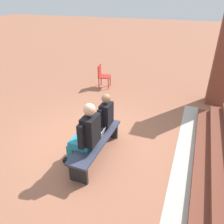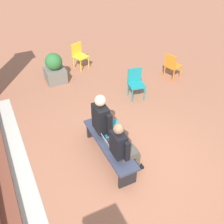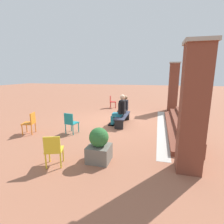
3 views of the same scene
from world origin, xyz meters
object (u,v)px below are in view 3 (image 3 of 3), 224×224
at_px(person_student, 123,108).
at_px(bench, 123,117).
at_px(plastic_chair_far_right, 30,122).
at_px(plastic_chair_foreground, 112,101).
at_px(planter, 99,146).
at_px(person_adult, 120,110).
at_px(plastic_chair_mid_courtyard, 71,122).
at_px(plastic_chair_near_bench_left, 53,149).
at_px(laptop, 123,114).

bearing_deg(person_student, bench, 7.73).
bearing_deg(plastic_chair_far_right, plastic_chair_foreground, 164.02).
height_order(person_student, planter, person_student).
xyz_separation_m(person_student, person_adult, (0.78, -0.01, 0.06)).
height_order(bench, person_student, person_student).
relative_size(plastic_chair_foreground, plastic_chair_mid_courtyard, 1.00).
bearing_deg(plastic_chair_near_bench_left, person_adult, 167.81).
xyz_separation_m(plastic_chair_near_bench_left, plastic_chair_far_right, (-2.01, -2.33, 0.00)).
height_order(bench, person_adult, person_adult).
bearing_deg(plastic_chair_mid_courtyard, person_student, 144.62).
bearing_deg(plastic_chair_far_right, person_student, 130.35).
xyz_separation_m(bench, person_student, (-0.48, -0.06, 0.34)).
distance_m(plastic_chair_foreground, plastic_chair_mid_courtyard, 5.66).
relative_size(person_adult, planter, 1.53).
bearing_deg(planter, person_adult, -177.22).
distance_m(plastic_chair_far_right, planter, 3.64).
relative_size(person_student, planter, 1.38).
xyz_separation_m(plastic_chair_far_right, plastic_chair_foreground, (-6.04, 1.73, 0.00)).
height_order(plastic_chair_foreground, planter, planter).
height_order(bench, plastic_chair_foreground, plastic_chair_foreground).
bearing_deg(plastic_chair_foreground, plastic_chair_mid_courtyard, -1.92).
xyz_separation_m(bench, plastic_chair_far_right, (2.23, -3.25, 0.13)).
xyz_separation_m(plastic_chair_far_right, plastic_chair_mid_courtyard, (-0.39, 1.54, 0.00)).
xyz_separation_m(laptop, plastic_chair_far_right, (2.27, -3.26, -0.02)).
xyz_separation_m(person_adult, laptop, (-0.35, 0.08, -0.25)).
xyz_separation_m(bench, plastic_chair_near_bench_left, (4.24, -0.92, 0.13)).
bearing_deg(laptop, person_student, -170.03).
bearing_deg(laptop, plastic_chair_far_right, -55.18).
bearing_deg(person_student, plastic_chair_foreground, -156.39).
relative_size(person_student, laptop, 4.06).
distance_m(person_student, plastic_chair_foreground, 3.65).
distance_m(person_adult, planter, 3.39).
bearing_deg(person_adult, plastic_chair_far_right, -58.82).
bearing_deg(planter, bench, -178.59).
relative_size(bench, person_student, 1.39).
distance_m(person_adult, plastic_chair_near_bench_left, 4.03).
relative_size(person_adult, plastic_chair_foreground, 1.71).
xyz_separation_m(person_student, plastic_chair_foreground, (-3.33, -1.46, -0.22)).
distance_m(plastic_chair_mid_courtyard, planter, 2.57).
bearing_deg(laptop, planter, 1.21).
height_order(person_student, plastic_chair_far_right, person_student).
bearing_deg(bench, plastic_chair_near_bench_left, -12.28).
xyz_separation_m(plastic_chair_near_bench_left, plastic_chair_mid_courtyard, (-2.40, -0.79, 0.00)).
bearing_deg(laptop, person_adult, -13.74).
bearing_deg(plastic_chair_near_bench_left, bench, 167.72).
height_order(plastic_chair_foreground, plastic_chair_mid_courtyard, same).
relative_size(laptop, plastic_chair_foreground, 0.38).
bearing_deg(plastic_chair_far_right, laptop, 124.82).
bearing_deg(planter, plastic_chair_near_bench_left, -60.81).
relative_size(bench, plastic_chair_mid_courtyard, 2.14).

